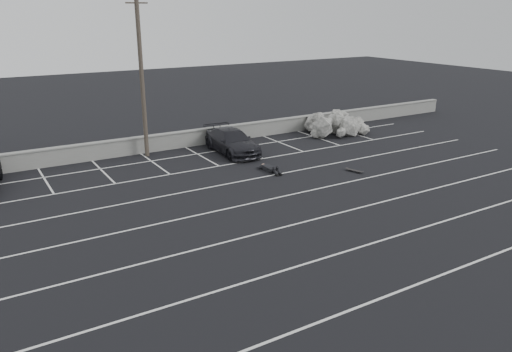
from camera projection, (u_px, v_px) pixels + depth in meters
ground at (296, 224)px, 20.82m from camera, size 120.00×120.00×0.00m
seawall at (170, 141)px, 32.03m from camera, size 50.00×0.45×1.06m
stall_lines at (242, 193)px, 24.36m from camera, size 36.00×20.05×0.01m
car_right at (232, 141)px, 31.12m from camera, size 2.29×5.16×1.47m
utility_pole at (142, 76)px, 29.15m from camera, size 1.27×0.25×9.54m
trash_bin at (311, 123)px, 37.12m from camera, size 0.74×0.74×1.01m
riprap_pile at (334, 128)px, 35.90m from camera, size 5.12×3.77×1.33m
person at (268, 166)px, 27.83m from camera, size 1.06×2.46×0.48m
skateboard at (354, 171)px, 27.55m from camera, size 0.49×0.91×0.11m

